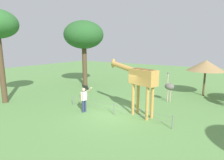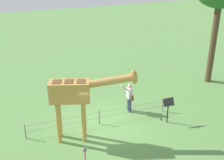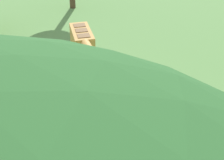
# 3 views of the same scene
# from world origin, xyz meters

# --- Properties ---
(ground_plane) EXTENTS (60.00, 60.00, 0.00)m
(ground_plane) POSITION_xyz_m (0.00, 0.00, 0.00)
(ground_plane) COLOR #60934C
(giraffe) EXTENTS (3.73, 1.60, 3.33)m
(giraffe) POSITION_xyz_m (-1.23, -0.69, 2.25)
(giraffe) COLOR #C69347
(giraffe) RESTS_ON ground_plane
(visitor) EXTENTS (0.68, 0.58, 1.67)m
(visitor) POSITION_xyz_m (1.86, 0.76, 0.90)
(visitor) COLOR navy
(visitor) RESTS_ON ground_plane
(info_sign) EXTENTS (0.56, 0.21, 1.32)m
(info_sign) POSITION_xyz_m (3.19, -0.89, 0.95)
(info_sign) COLOR black
(info_sign) RESTS_ON ground_plane
(wire_fence) EXTENTS (7.05, 0.05, 0.75)m
(wire_fence) POSITION_xyz_m (0.00, 0.15, 0.40)
(wire_fence) COLOR slate
(wire_fence) RESTS_ON ground_plane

